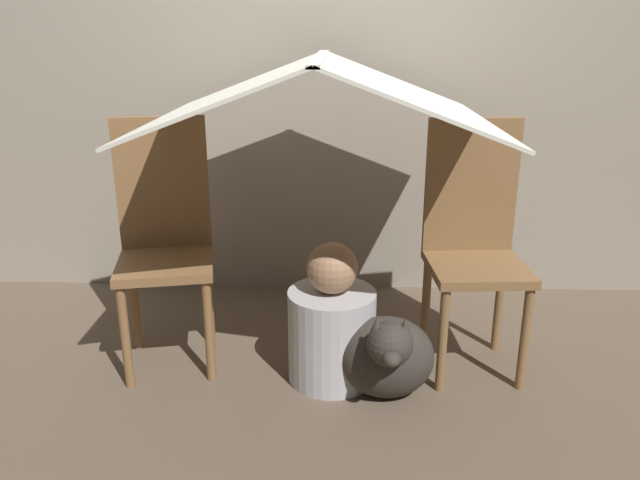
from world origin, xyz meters
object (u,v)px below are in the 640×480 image
Objects in this scene: chair_left at (165,236)px; chair_right at (474,239)px; dog at (387,355)px; person_front at (332,326)px.

chair_left is 1.00× the size of chair_right.
chair_left is at bearing 160.92° from dog.
dog is (0.21, -0.14, -0.05)m from person_front.
person_front is 1.45× the size of dog.
chair_left is 2.56× the size of dog.
person_front is at bearing 146.21° from dog.
chair_right is at bearing 16.82° from person_front.
chair_right reaches higher than dog.
chair_right is 2.56× the size of dog.
chair_right reaches higher than person_front.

